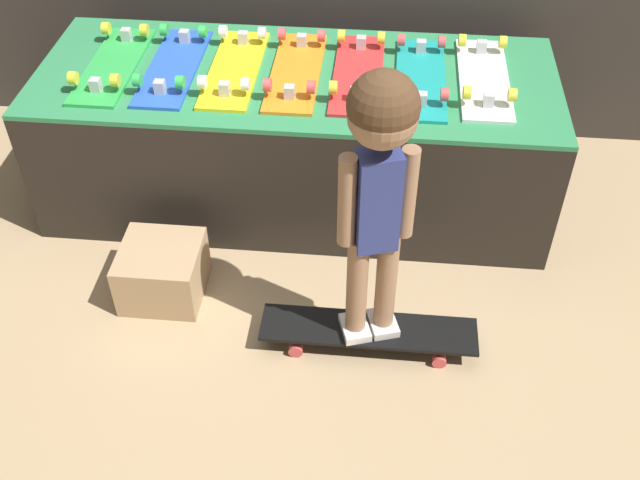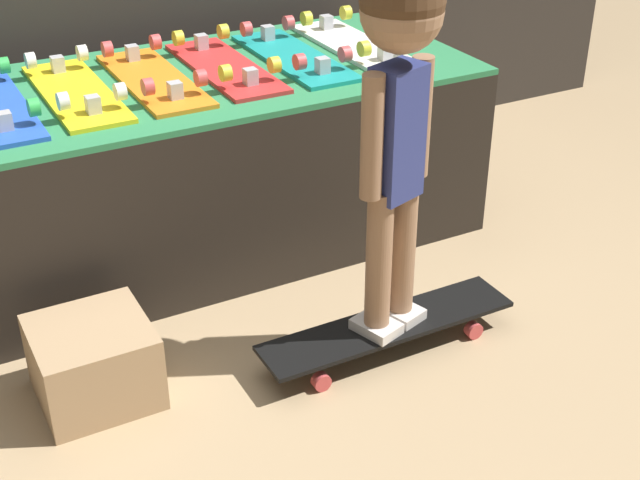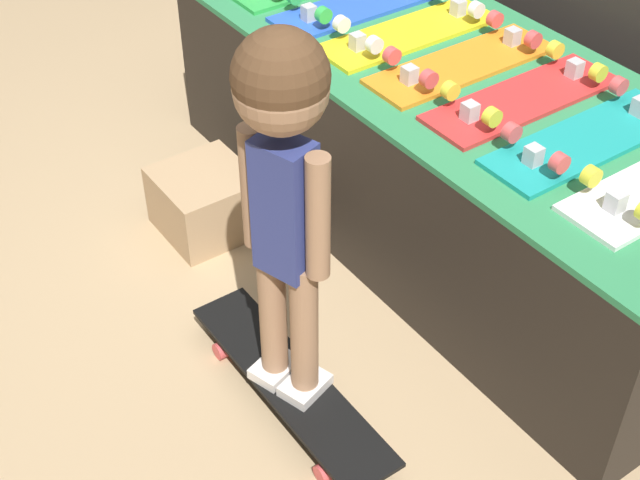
# 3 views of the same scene
# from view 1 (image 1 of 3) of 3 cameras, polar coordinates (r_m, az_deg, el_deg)

# --- Properties ---
(ground_plane) EXTENTS (16.00, 16.00, 0.00)m
(ground_plane) POSITION_cam_1_polar(r_m,az_deg,el_deg) (3.11, -2.72, -2.13)
(ground_plane) COLOR tan
(display_rack) EXTENTS (2.15, 0.83, 0.62)m
(display_rack) POSITION_cam_1_polar(r_m,az_deg,el_deg) (3.30, -1.73, 7.86)
(display_rack) COLOR black
(display_rack) RESTS_ON ground_plane
(skateboard_green_on_rack) EXTENTS (0.20, 0.64, 0.09)m
(skateboard_green_on_rack) POSITION_cam_1_polar(r_m,az_deg,el_deg) (3.29, -15.52, 12.85)
(skateboard_green_on_rack) COLOR green
(skateboard_green_on_rack) RESTS_ON display_rack
(skateboard_blue_on_rack) EXTENTS (0.20, 0.64, 0.09)m
(skateboard_blue_on_rack) POSITION_cam_1_polar(r_m,az_deg,el_deg) (3.22, -11.11, 12.95)
(skateboard_blue_on_rack) COLOR blue
(skateboard_blue_on_rack) RESTS_ON display_rack
(skateboard_yellow_on_rack) EXTENTS (0.20, 0.64, 0.09)m
(skateboard_yellow_on_rack) POSITION_cam_1_polar(r_m,az_deg,el_deg) (3.17, -6.53, 12.98)
(skateboard_yellow_on_rack) COLOR yellow
(skateboard_yellow_on_rack) RESTS_ON display_rack
(skateboard_orange_on_rack) EXTENTS (0.20, 0.64, 0.09)m
(skateboard_orange_on_rack) POSITION_cam_1_polar(r_m,az_deg,el_deg) (3.13, -1.84, 12.85)
(skateboard_orange_on_rack) COLOR orange
(skateboard_orange_on_rack) RESTS_ON display_rack
(skateboard_red_on_rack) EXTENTS (0.20, 0.64, 0.09)m
(skateboard_red_on_rack) POSITION_cam_1_polar(r_m,az_deg,el_deg) (3.12, 2.92, 12.68)
(skateboard_red_on_rack) COLOR red
(skateboard_red_on_rack) RESTS_ON display_rack
(skateboard_teal_on_rack) EXTENTS (0.20, 0.64, 0.09)m
(skateboard_teal_on_rack) POSITION_cam_1_polar(r_m,az_deg,el_deg) (3.11, 7.69, 12.26)
(skateboard_teal_on_rack) COLOR teal
(skateboard_teal_on_rack) RESTS_ON display_rack
(skateboard_white_on_rack) EXTENTS (0.20, 0.64, 0.09)m
(skateboard_white_on_rack) POSITION_cam_1_polar(r_m,az_deg,el_deg) (3.15, 12.39, 12.06)
(skateboard_white_on_rack) COLOR white
(skateboard_white_on_rack) RESTS_ON display_rack
(skateboard_on_floor) EXTENTS (0.79, 0.18, 0.09)m
(skateboard_on_floor) POSITION_cam_1_polar(r_m,az_deg,el_deg) (2.78, 3.71, -6.95)
(skateboard_on_floor) COLOR black
(skateboard_on_floor) RESTS_ON ground_plane
(child) EXTENTS (0.24, 0.21, 1.05)m
(child) POSITION_cam_1_polar(r_m,az_deg,el_deg) (2.26, 4.55, 5.62)
(child) COLOR silver
(child) RESTS_ON skateboard_on_floor
(storage_box) EXTENTS (0.31, 0.30, 0.22)m
(storage_box) POSITION_cam_1_polar(r_m,az_deg,el_deg) (3.00, -11.92, -2.36)
(storage_box) COLOR tan
(storage_box) RESTS_ON ground_plane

